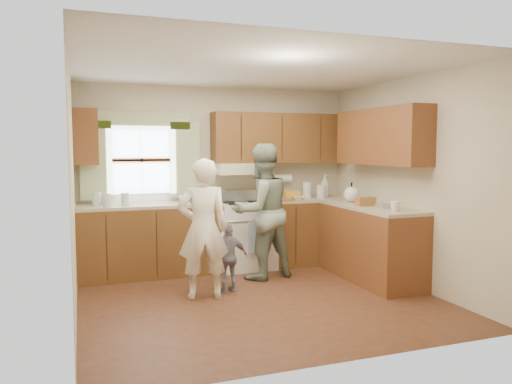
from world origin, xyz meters
name	(u,v)px	position (x,y,z in m)	size (l,w,h in m)	color
room	(260,186)	(0.00, 0.00, 1.25)	(3.80, 3.80, 3.80)	#412314
kitchen_fixtures	(275,210)	(0.61, 1.08, 0.84)	(3.80, 2.25, 2.15)	#43250E
stove	(245,234)	(0.30, 1.44, 0.47)	(0.76, 0.67, 1.07)	silver
woman_left	(203,229)	(-0.57, 0.26, 0.77)	(0.56, 0.37, 1.55)	white
woman_right	(261,211)	(0.33, 0.85, 0.86)	(0.83, 0.65, 1.72)	#274333
child	(229,257)	(-0.24, 0.39, 0.40)	(0.47, 0.20, 0.80)	gray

